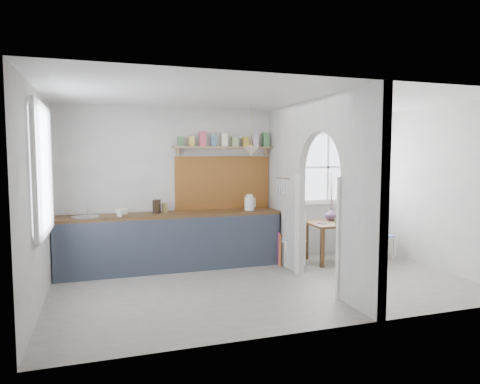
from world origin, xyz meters
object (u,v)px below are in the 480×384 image
object	(u,v)px
chair_left	(290,238)
chair_right	(381,235)
vase	(331,214)
dining_table	(339,242)
kettle	(249,202)

from	to	relation	value
chair_left	chair_right	bearing A→B (deg)	78.37
vase	chair_left	bearing A→B (deg)	-170.48
dining_table	vase	distance (m)	0.51
chair_left	kettle	world-z (taller)	kettle
chair_left	vase	world-z (taller)	vase
dining_table	kettle	distance (m)	1.71
dining_table	chair_right	bearing A→B (deg)	-2.91
dining_table	kettle	world-z (taller)	kettle
chair_right	chair_left	bearing A→B (deg)	94.87
dining_table	kettle	xyz separation A→B (m)	(-1.52, 0.37, 0.70)
kettle	vase	distance (m)	1.51
chair_left	dining_table	bearing A→B (deg)	77.74
dining_table	kettle	bearing A→B (deg)	168.09
dining_table	chair_right	distance (m)	0.80
chair_right	vase	size ratio (longest dim) A/B	3.78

